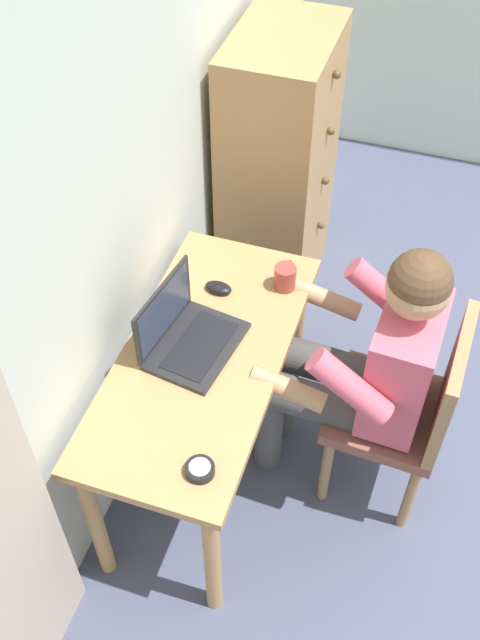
{
  "coord_description": "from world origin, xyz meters",
  "views": [
    {
      "loc": [
        -1.77,
        1.24,
        2.65
      ],
      "look_at": [
        -0.2,
        1.76,
        0.83
      ],
      "focal_mm": 41.53,
      "sensor_mm": 36.0,
      "label": 1
    }
  ],
  "objects_px": {
    "computer_mouse": "(219,287)",
    "laptop": "(186,334)",
    "dresser": "(278,171)",
    "person_seated": "(365,361)",
    "coffee_mug": "(285,277)",
    "desk_clock": "(200,469)",
    "desk": "(204,376)",
    "chair": "(409,407)"
  },
  "relations": [
    {
      "from": "dresser",
      "to": "chair",
      "type": "height_order",
      "value": "dresser"
    },
    {
      "from": "person_seated",
      "to": "laptop",
      "type": "bearing_deg",
      "value": 104.93
    },
    {
      "from": "dresser",
      "to": "person_seated",
      "type": "bearing_deg",
      "value": -148.78
    },
    {
      "from": "coffee_mug",
      "to": "chair",
      "type": "bearing_deg",
      "value": -112.57
    },
    {
      "from": "laptop",
      "to": "desk",
      "type": "bearing_deg",
      "value": -110.44
    },
    {
      "from": "desk",
      "to": "computer_mouse",
      "type": "xyz_separation_m",
      "value": [
        0.3,
        0.05,
        0.14
      ]
    },
    {
      "from": "dresser",
      "to": "desk_clock",
      "type": "height_order",
      "value": "dresser"
    },
    {
      "from": "dresser",
      "to": "laptop",
      "type": "relative_size",
      "value": 3.44
    },
    {
      "from": "laptop",
      "to": "coffee_mug",
      "type": "relative_size",
      "value": 3.11
    },
    {
      "from": "person_seated",
      "to": "desk_clock",
      "type": "distance_m",
      "value": 0.72
    },
    {
      "from": "dresser",
      "to": "chair",
      "type": "distance_m",
      "value": 1.28
    },
    {
      "from": "dresser",
      "to": "computer_mouse",
      "type": "height_order",
      "value": "dresser"
    },
    {
      "from": "chair",
      "to": "laptop",
      "type": "bearing_deg",
      "value": 100.93
    },
    {
      "from": "person_seated",
      "to": "coffee_mug",
      "type": "height_order",
      "value": "person_seated"
    },
    {
      "from": "laptop",
      "to": "desk_clock",
      "type": "distance_m",
      "value": 0.51
    },
    {
      "from": "computer_mouse",
      "to": "coffee_mug",
      "type": "distance_m",
      "value": 0.24
    },
    {
      "from": "person_seated",
      "to": "computer_mouse",
      "type": "xyz_separation_m",
      "value": [
        0.12,
        0.57,
        0.06
      ]
    },
    {
      "from": "dresser",
      "to": "coffee_mug",
      "type": "bearing_deg",
      "value": -162.27
    },
    {
      "from": "desk",
      "to": "person_seated",
      "type": "relative_size",
      "value": 0.96
    },
    {
      "from": "dresser",
      "to": "chair",
      "type": "xyz_separation_m",
      "value": [
        -1.0,
        -0.78,
        -0.15
      ]
    },
    {
      "from": "computer_mouse",
      "to": "coffee_mug",
      "type": "relative_size",
      "value": 0.83
    },
    {
      "from": "desk_clock",
      "to": "laptop",
      "type": "bearing_deg",
      "value": 25.67
    },
    {
      "from": "chair",
      "to": "dresser",
      "type": "bearing_deg",
      "value": 38.12
    },
    {
      "from": "person_seated",
      "to": "computer_mouse",
      "type": "distance_m",
      "value": 0.59
    },
    {
      "from": "desk",
      "to": "desk_clock",
      "type": "height_order",
      "value": "desk_clock"
    },
    {
      "from": "computer_mouse",
      "to": "desk_clock",
      "type": "distance_m",
      "value": 0.76
    },
    {
      "from": "desk",
      "to": "dresser",
      "type": "height_order",
      "value": "dresser"
    },
    {
      "from": "dresser",
      "to": "desk_clock",
      "type": "bearing_deg",
      "value": -172.03
    },
    {
      "from": "desk_clock",
      "to": "person_seated",
      "type": "bearing_deg",
      "value": -31.45
    },
    {
      "from": "chair",
      "to": "coffee_mug",
      "type": "distance_m",
      "value": 0.64
    },
    {
      "from": "person_seated",
      "to": "laptop",
      "type": "relative_size",
      "value": 3.22
    },
    {
      "from": "computer_mouse",
      "to": "coffee_mug",
      "type": "bearing_deg",
      "value": -62.85
    },
    {
      "from": "dresser",
      "to": "coffee_mug",
      "type": "distance_m",
      "value": 0.82
    },
    {
      "from": "chair",
      "to": "computer_mouse",
      "type": "distance_m",
      "value": 0.81
    },
    {
      "from": "coffee_mug",
      "to": "desk_clock",
      "type": "bearing_deg",
      "value": 178.38
    },
    {
      "from": "desk",
      "to": "person_seated",
      "type": "height_order",
      "value": "person_seated"
    },
    {
      "from": "laptop",
      "to": "computer_mouse",
      "type": "xyz_separation_m",
      "value": [
        0.28,
        -0.02,
        -0.04
      ]
    },
    {
      "from": "laptop",
      "to": "person_seated",
      "type": "bearing_deg",
      "value": -75.07
    },
    {
      "from": "laptop",
      "to": "dresser",
      "type": "bearing_deg",
      "value": 0.27
    },
    {
      "from": "desk",
      "to": "dresser",
      "type": "distance_m",
      "value": 1.18
    },
    {
      "from": "computer_mouse",
      "to": "laptop",
      "type": "bearing_deg",
      "value": 179.62
    },
    {
      "from": "computer_mouse",
      "to": "desk_clock",
      "type": "bearing_deg",
      "value": -161.05
    }
  ]
}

